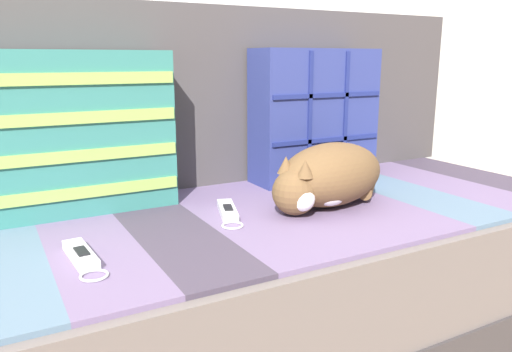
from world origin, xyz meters
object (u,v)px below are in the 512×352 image
Objects in this scene: throw_pillow_quilted at (314,116)px; game_remote_near at (82,256)px; couch at (260,281)px; sleeping_cat at (328,177)px; throw_pillow_striped at (82,133)px; game_remote_far at (228,212)px.

game_remote_near is (-0.74, -0.32, -0.19)m from throw_pillow_quilted.
sleeping_cat is at bearing -26.77° from couch.
sleeping_cat is at bearing -25.61° from throw_pillow_striped.
sleeping_cat is 0.26m from game_remote_far.
game_remote_far is at bearing -152.12° from throw_pillow_quilted.
sleeping_cat is (0.15, -0.07, 0.28)m from couch.
couch is 4.30× the size of throw_pillow_striped.
throw_pillow_quilted is at bearing 27.88° from game_remote_far.
sleeping_cat is (0.53, -0.25, -0.11)m from throw_pillow_striped.
throw_pillow_striped is 0.38m from game_remote_near.
throw_pillow_quilted is at bearing 61.68° from sleeping_cat.
couch is 4.80× the size of sleeping_cat.
throw_pillow_quilted reaches higher than game_remote_far.
couch is 4.65× the size of throw_pillow_quilted.
throw_pillow_striped is at bearing 77.61° from game_remote_near.
throw_pillow_quilted is 2.04× the size of game_remote_far.
throw_pillow_quilted is at bearing 32.30° from couch.
couch is 0.52m from throw_pillow_quilted.
throw_pillow_quilted is at bearing 23.57° from game_remote_near.
sleeping_cat is 0.61m from game_remote_near.
game_remote_far is at bearing -166.39° from couch.
throw_pillow_striped reaches higher than game_remote_near.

